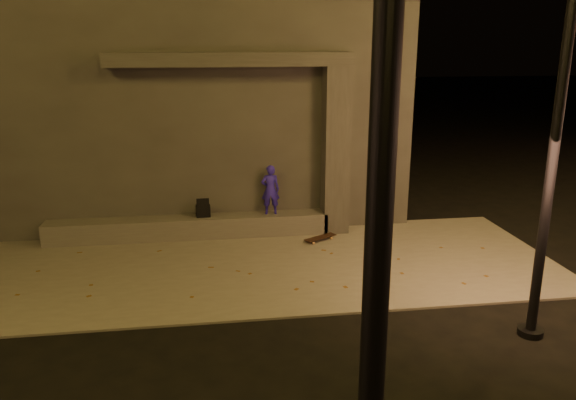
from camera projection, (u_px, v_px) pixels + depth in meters
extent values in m
plane|color=black|center=(281.00, 313.00, 8.82)|extent=(120.00, 120.00, 0.00)
cube|color=slate|center=(267.00, 264.00, 10.72)|extent=(11.00, 4.40, 0.04)
cube|color=#3A3835|center=(207.00, 104.00, 14.17)|extent=(9.00, 5.00, 5.20)
cube|color=#585450|center=(189.00, 227.00, 12.11)|extent=(6.00, 0.55, 0.45)
cube|color=#3A3835|center=(336.00, 151.00, 12.13)|extent=(0.55, 0.55, 3.60)
cube|color=#3A3835|center=(231.00, 59.00, 11.35)|extent=(5.00, 0.70, 0.28)
imported|color=#291CB8|center=(270.00, 190.00, 12.15)|extent=(0.41, 0.28, 1.09)
cube|color=black|center=(203.00, 211.00, 12.06)|extent=(0.31, 0.21, 0.25)
cube|color=black|center=(203.00, 201.00, 12.00)|extent=(0.27, 0.05, 0.18)
cube|color=black|center=(320.00, 237.00, 11.92)|extent=(0.76, 0.55, 0.02)
cylinder|color=tan|center=(327.00, 236.00, 12.14)|extent=(0.06, 0.05, 0.05)
cylinder|color=tan|center=(331.00, 238.00, 12.03)|extent=(0.06, 0.05, 0.05)
cylinder|color=tan|center=(309.00, 241.00, 11.83)|extent=(0.06, 0.05, 0.05)
cylinder|color=tan|center=(314.00, 243.00, 11.72)|extent=(0.06, 0.05, 0.05)
cube|color=#99999E|center=(329.00, 236.00, 12.07)|extent=(0.12, 0.16, 0.02)
cube|color=#99999E|center=(311.00, 241.00, 11.77)|extent=(0.12, 0.16, 0.02)
cylinder|color=black|center=(560.00, 106.00, 7.28)|extent=(0.14, 0.14, 6.64)
cylinder|color=black|center=(530.00, 332.00, 8.16)|extent=(0.36, 0.36, 0.10)
cylinder|color=black|center=(383.00, 143.00, 2.67)|extent=(0.14, 0.14, 7.29)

